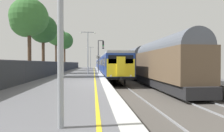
# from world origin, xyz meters

# --- Properties ---
(ground) EXTENTS (17.40, 110.00, 1.21)m
(ground) POSITION_xyz_m (2.64, 0.00, -0.61)
(ground) COLOR slate
(commuter_train_at_platform) EXTENTS (2.83, 63.44, 3.81)m
(commuter_train_at_platform) POSITION_xyz_m (2.10, 35.21, 1.27)
(commuter_train_at_platform) COLOR navy
(commuter_train_at_platform) RESTS_ON ground
(freight_train_adjacent_track) EXTENTS (2.60, 54.39, 4.73)m
(freight_train_adjacent_track) POSITION_xyz_m (6.10, 23.76, 1.59)
(freight_train_adjacent_track) COLOR #232326
(freight_train_adjacent_track) RESTS_ON ground
(signal_gantry) EXTENTS (1.10, 0.24, 5.42)m
(signal_gantry) POSITION_xyz_m (0.61, 19.26, 3.37)
(signal_gantry) COLOR #47474C
(signal_gantry) RESTS_ON ground
(speed_limit_sign) EXTENTS (0.59, 0.08, 2.66)m
(speed_limit_sign) POSITION_xyz_m (0.25, 14.47, 1.70)
(speed_limit_sign) COLOR #59595B
(speed_limit_sign) RESTS_ON ground
(platform_lamp_mid) EXTENTS (2.00, 0.20, 5.59)m
(platform_lamp_mid) POSITION_xyz_m (-1.21, 11.11, 3.30)
(platform_lamp_mid) COLOR #93999E
(platform_lamp_mid) RESTS_ON ground
(platform_lamp_far) EXTENTS (2.00, 0.20, 5.33)m
(platform_lamp_far) POSITION_xyz_m (-1.21, 32.08, 3.17)
(platform_lamp_far) COLOR #93999E
(platform_lamp_far) RESTS_ON ground
(platform_back_fence) EXTENTS (0.07, 99.00, 1.66)m
(platform_back_fence) POSITION_xyz_m (-5.45, 0.00, 0.87)
(platform_back_fence) COLOR #282B2D
(platform_back_fence) RESTS_ON ground
(background_tree_left) EXTENTS (3.90, 3.90, 8.17)m
(background_tree_left) POSITION_xyz_m (-7.40, 13.31, 6.07)
(background_tree_left) COLOR #473323
(background_tree_left) RESTS_ON ground
(background_tree_centre) EXTENTS (4.28, 4.28, 9.29)m
(background_tree_centre) POSITION_xyz_m (-7.77, 35.52, 7.01)
(background_tree_centre) COLOR #473323
(background_tree_centre) RESTS_ON ground
(background_tree_right) EXTENTS (3.65, 3.88, 8.58)m
(background_tree_right) POSITION_xyz_m (-7.66, 23.95, 6.57)
(background_tree_right) COLOR #473323
(background_tree_right) RESTS_ON ground
(background_tree_back) EXTENTS (3.92, 3.86, 8.09)m
(background_tree_back) POSITION_xyz_m (-7.16, 6.29, 5.98)
(background_tree_back) COLOR #473323
(background_tree_back) RESTS_ON ground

